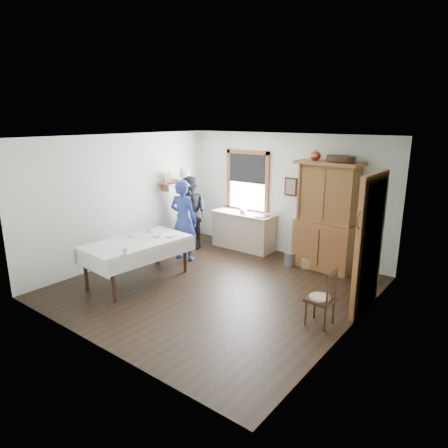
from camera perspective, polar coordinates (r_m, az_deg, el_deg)
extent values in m
cube|color=black|center=(7.43, -1.27, -8.95)|extent=(5.00, 5.00, 0.01)
cube|color=silver|center=(6.80, -1.40, 12.25)|extent=(5.00, 5.00, 0.01)
cube|color=white|center=(9.03, 8.73, 4.15)|extent=(5.00, 0.01, 2.70)
cube|color=white|center=(5.37, -18.42, -3.92)|extent=(5.00, 0.01, 2.70)
cube|color=white|center=(8.75, -14.18, 3.53)|extent=(0.01, 5.00, 2.70)
cube|color=white|center=(5.81, 18.22, -2.48)|extent=(0.01, 5.00, 2.70)
cube|color=white|center=(9.50, 3.44, 6.05)|extent=(1.00, 0.02, 1.30)
cube|color=#995F2F|center=(9.40, 3.42, 10.22)|extent=(1.18, 0.06, 0.09)
cube|color=#995F2F|center=(9.61, 3.30, 1.94)|extent=(1.18, 0.06, 0.09)
cube|color=#995F2F|center=(9.79, 0.71, 6.35)|extent=(0.09, 0.06, 1.48)
cube|color=#995F2F|center=(9.19, 6.17, 5.69)|extent=(0.09, 0.06, 1.48)
cube|color=black|center=(9.42, 3.32, 7.92)|extent=(0.98, 0.03, 0.67)
cube|color=#443B31|center=(6.68, 20.27, -3.11)|extent=(0.03, 0.90, 2.10)
cube|color=#995F2F|center=(6.23, 18.55, -4.26)|extent=(0.08, 0.12, 2.10)
cube|color=#995F2F|center=(7.16, 21.31, -2.04)|extent=(0.08, 0.12, 2.10)
cube|color=#995F2F|center=(6.45, 20.90, 6.36)|extent=(0.08, 1.14, 0.12)
cube|color=#995F2F|center=(9.61, -6.72, 6.08)|extent=(0.24, 1.00, 0.04)
cube|color=#995F2F|center=(9.35, -8.42, 5.15)|extent=(0.22, 0.03, 0.18)
cube|color=#995F2F|center=(9.91, -5.09, 5.80)|extent=(0.22, 0.03, 0.18)
cube|color=tan|center=(9.38, -8.04, 6.62)|extent=(0.03, 0.22, 0.24)
cylinder|color=white|center=(9.84, -5.32, 7.09)|extent=(0.12, 0.12, 0.22)
cube|color=#321B11|center=(8.89, 9.50, 5.26)|extent=(0.30, 0.04, 0.40)
torus|color=black|center=(6.01, 19.04, 1.67)|extent=(0.01, 0.27, 0.27)
cube|color=tan|center=(9.44, 2.77, -0.94)|extent=(1.52, 0.59, 0.87)
cube|color=#995F2F|center=(8.27, 14.37, 1.08)|extent=(1.32, 0.67, 2.20)
cube|color=silver|center=(7.74, -12.20, -5.18)|extent=(1.20, 2.06, 0.79)
cube|color=#321B11|center=(6.17, 13.63, -10.10)|extent=(0.43, 0.43, 0.89)
cube|color=gray|center=(8.59, 9.42, -4.85)|extent=(0.32, 0.32, 0.27)
cube|color=#AA7D4D|center=(8.50, 12.27, -5.46)|extent=(0.41, 0.35, 0.20)
imported|color=navy|center=(8.64, -5.79, 0.13)|extent=(0.65, 0.48, 1.64)
imported|color=black|center=(9.43, -4.72, 1.25)|extent=(0.79, 0.63, 1.58)
imported|color=white|center=(8.11, -10.65, -0.87)|extent=(0.15, 0.15, 0.09)
imported|color=white|center=(6.92, -14.01, -3.81)|extent=(0.14, 0.14, 0.10)
imported|color=white|center=(7.82, -9.50, -1.56)|extent=(0.25, 0.25, 0.05)
imported|color=#7D6353|center=(9.02, 4.88, 1.20)|extent=(0.18, 0.24, 0.02)
imported|color=white|center=(9.05, 6.14, 1.34)|extent=(0.20, 0.20, 0.06)
imported|color=white|center=(9.64, -6.52, 6.39)|extent=(0.22, 0.22, 0.05)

